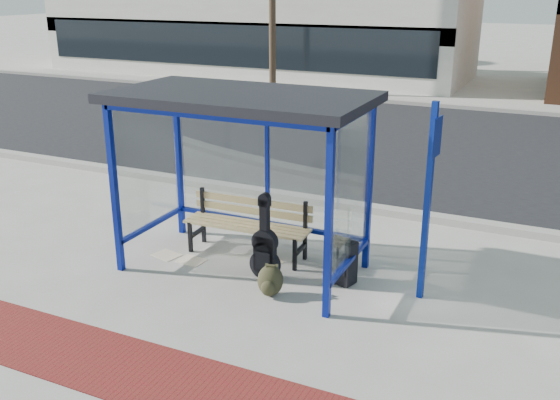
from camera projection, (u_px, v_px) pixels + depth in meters
The scene contains 16 objects.
ground at pixel (244, 268), 8.58m from camera, with size 120.00×120.00×0.00m, color #B2ADA0.
brick_paver_strip at pixel (124, 367), 6.36m from camera, with size 60.00×1.00×0.01m, color maroon.
curb_near at pixel (321, 201), 11.04m from camera, with size 60.00×0.25×0.12m, color gray.
street_asphalt at pixel (396, 142), 15.43m from camera, with size 60.00×10.00×0.00m, color black.
curb_far at pixel (439, 105), 19.77m from camera, with size 60.00×0.25×0.12m, color gray.
far_sidewalk at pixel (450, 97), 21.42m from camera, with size 60.00×4.00×0.01m, color #B2ADA0.
bus_shelter at pixel (244, 119), 7.96m from camera, with size 3.30×1.80×2.42m.
storefront_white at pixel (256, 25), 26.91m from camera, with size 18.00×6.04×4.00m.
bench at pixel (248, 222), 8.88m from camera, with size 1.85×0.52×0.87m.
guitar_bag at pixel (265, 250), 8.15m from camera, with size 0.41×0.13×1.12m.
suitcase at pixel (341, 262), 8.09m from camera, with size 0.42×0.32×0.64m.
backpack at pixel (270, 281), 7.78m from camera, with size 0.37×0.35×0.39m.
sign_post at pixel (429, 192), 7.34m from camera, with size 0.11×0.31×2.46m.
newspaper_a at pixel (167, 255), 8.99m from camera, with size 0.37×0.30×0.01m, color white.
newspaper_b at pixel (191, 261), 8.81m from camera, with size 0.38×0.30×0.01m, color white.
newspaper_c at pixel (270, 259), 8.84m from camera, with size 0.37×0.29×0.01m, color white.
Camera 1 is at (3.75, -6.85, 3.71)m, focal length 40.00 mm.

